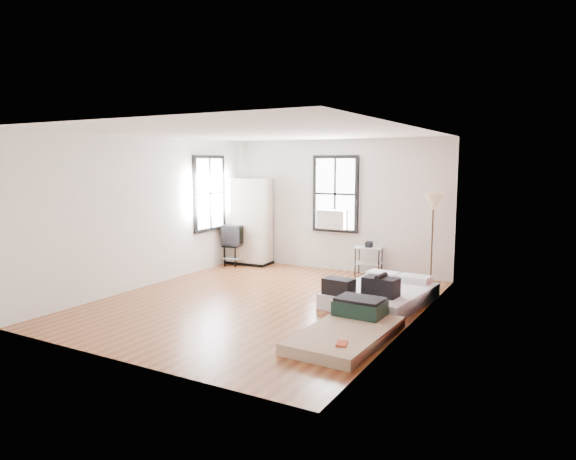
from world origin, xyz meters
The scene contains 8 objects.
ground centered at (0.00, 0.00, 0.00)m, with size 6.00×6.00×0.00m, color brown.
room_shell centered at (0.23, 0.36, 1.74)m, with size 5.02×6.02×2.80m.
mattress_main centered at (1.74, 0.90, 0.16)m, with size 1.54×1.98×0.60m.
mattress_bare centered at (1.93, -0.89, 0.12)m, with size 1.05×1.90×0.40m.
wardrobe centered at (-2.00, 2.65, 0.98)m, with size 1.03×0.63×1.96m.
side_table centered at (0.87, 2.72, 0.49)m, with size 0.61×0.52×0.72m.
floor_lamp centered at (2.15, 2.65, 1.49)m, with size 0.37×0.37×1.74m.
tv_stand centered at (-2.21, 2.40, 0.66)m, with size 0.52×0.70×0.92m.
Camera 1 is at (4.45, -7.08, 2.32)m, focal length 32.00 mm.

